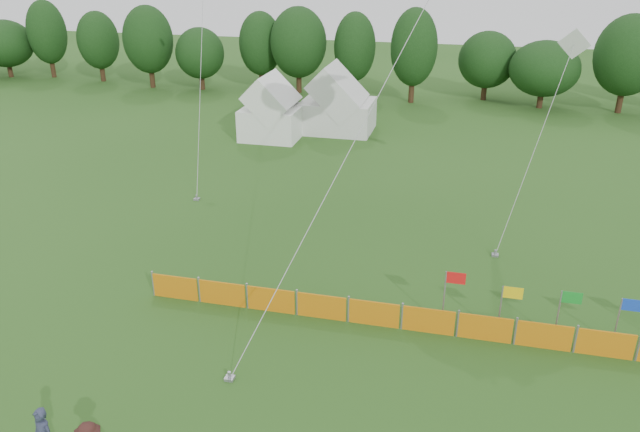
% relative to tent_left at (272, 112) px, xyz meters
% --- Properties ---
extents(treeline, '(104.57, 8.78, 8.36)m').
position_rel_tent_left_xyz_m(treeline, '(11.22, 14.32, 2.34)').
color(treeline, '#382314').
rests_on(treeline, ground).
extents(tent_left, '(4.15, 4.15, 3.66)m').
position_rel_tent_left_xyz_m(tent_left, '(0.00, 0.00, 0.00)').
color(tent_left, white).
rests_on(tent_left, ground).
extents(tent_right, '(5.34, 4.27, 3.77)m').
position_rel_tent_left_xyz_m(tent_right, '(4.23, 2.83, 0.06)').
color(tent_right, silver).
rests_on(tent_right, ground).
extents(barrier_fence, '(21.90, 0.06, 1.00)m').
position_rel_tent_left_xyz_m(barrier_fence, '(13.14, -22.47, -1.35)').
color(barrier_fence, '#CD700B').
rests_on(barrier_fence, ground).
extents(flag_row, '(8.73, 0.53, 2.28)m').
position_rel_tent_left_xyz_m(flag_row, '(17.72, -21.72, -0.46)').
color(flag_row, gray).
rests_on(flag_row, ground).
extents(small_kite_white, '(3.25, 3.67, 9.73)m').
position_rel_tent_left_xyz_m(small_kite_white, '(17.46, -13.05, 5.10)').
color(small_kite_white, white).
rests_on(small_kite_white, ground).
extents(small_kite_dark, '(3.56, 11.04, 14.61)m').
position_rel_tent_left_xyz_m(small_kite_dark, '(-2.03, -6.75, 5.90)').
color(small_kite_dark, black).
rests_on(small_kite_dark, ground).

